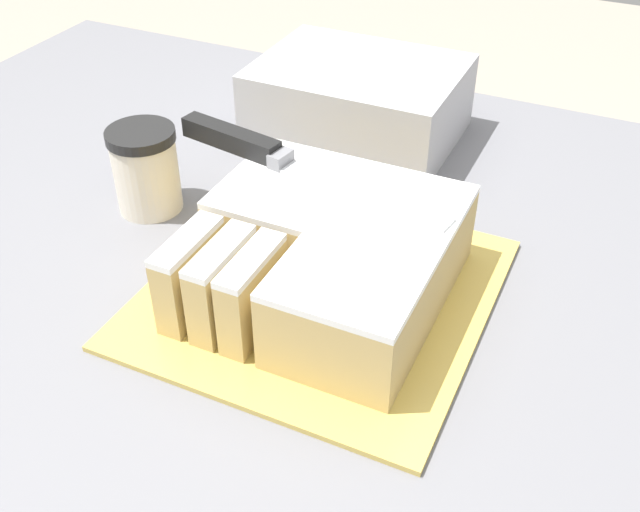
% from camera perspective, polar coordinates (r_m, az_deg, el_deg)
% --- Properties ---
extents(cake_board, '(0.33, 0.34, 0.01)m').
position_cam_1_polar(cake_board, '(0.76, 0.00, -2.77)').
color(cake_board, gold).
rests_on(cake_board, countertop).
extents(cake, '(0.24, 0.25, 0.09)m').
position_cam_1_polar(cake, '(0.73, 0.51, 0.12)').
color(cake, tan).
rests_on(cake, cake_board).
extents(knife, '(0.33, 0.08, 0.02)m').
position_cam_1_polar(knife, '(0.81, -4.81, 8.10)').
color(knife, silver).
rests_on(knife, cake).
extents(coffee_cup, '(0.08, 0.08, 0.10)m').
position_cam_1_polar(coffee_cup, '(0.89, -13.13, 6.44)').
color(coffee_cup, beige).
rests_on(coffee_cup, countertop).
extents(storage_box, '(0.26, 0.20, 0.10)m').
position_cam_1_polar(storage_box, '(1.03, 2.94, 11.70)').
color(storage_box, '#B2B2B7').
rests_on(storage_box, countertop).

